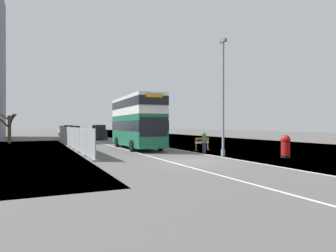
# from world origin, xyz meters

# --- Properties ---
(ground) EXTENTS (140.00, 280.00, 0.10)m
(ground) POSITION_xyz_m (0.64, 0.14, -0.05)
(ground) COLOR #565451
(double_decker_bus) EXTENTS (3.16, 10.41, 5.02)m
(double_decker_bus) POSITION_xyz_m (0.22, 11.10, 2.67)
(double_decker_bus) COLOR #196042
(double_decker_bus) RESTS_ON ground
(lamppost_foreground) EXTENTS (0.29, 0.70, 8.51)m
(lamppost_foreground) POSITION_xyz_m (3.66, 1.63, 4.02)
(lamppost_foreground) COLOR gray
(lamppost_foreground) RESTS_ON ground
(red_pillar_postbox) EXTENTS (0.67, 0.67, 1.61)m
(red_pillar_postbox) POSITION_xyz_m (7.08, -0.95, 0.88)
(red_pillar_postbox) COLOR black
(red_pillar_postbox) RESTS_ON ground
(roadworks_barrier) EXTENTS (1.63, 0.74, 1.17)m
(roadworks_barrier) POSITION_xyz_m (4.76, 6.34, 0.73)
(roadworks_barrier) COLOR orange
(roadworks_barrier) RESTS_ON ground
(construction_site_fence) EXTENTS (0.44, 27.40, 2.11)m
(construction_site_fence) POSITION_xyz_m (-5.39, 16.01, 1.02)
(construction_site_fence) COLOR #A8AAAD
(construction_site_fence) RESTS_ON ground
(car_oncoming_near) EXTENTS (2.01, 3.80, 2.30)m
(car_oncoming_near) POSITION_xyz_m (0.33, 29.58, 1.08)
(car_oncoming_near) COLOR black
(car_oncoming_near) RESTS_ON ground
(car_receding_mid) EXTENTS (2.00, 4.48, 2.13)m
(car_receding_mid) POSITION_xyz_m (-2.47, 37.09, 1.00)
(car_receding_mid) COLOR navy
(car_receding_mid) RESTS_ON ground
(car_receding_far) EXTENTS (2.03, 3.85, 2.23)m
(car_receding_far) POSITION_xyz_m (-2.82, 43.59, 1.05)
(car_receding_far) COLOR black
(car_receding_far) RESTS_ON ground
(car_far_side) EXTENTS (2.10, 4.07, 2.09)m
(car_far_side) POSITION_xyz_m (-2.85, 51.20, 0.99)
(car_far_side) COLOR silver
(car_far_side) RESTS_ON ground
(bare_tree_far_verge_near) EXTENTS (1.89, 2.58, 3.73)m
(bare_tree_far_verge_near) POSITION_xyz_m (-11.62, 25.21, 2.13)
(bare_tree_far_verge_near) COLOR #4C3D2D
(bare_tree_far_verge_near) RESTS_ON ground
(pedestrian_at_kerb) EXTENTS (0.34, 0.34, 1.73)m
(pedestrian_at_kerb) POSITION_xyz_m (3.94, 4.66, 0.87)
(pedestrian_at_kerb) COLOR #2D3342
(pedestrian_at_kerb) RESTS_ON ground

